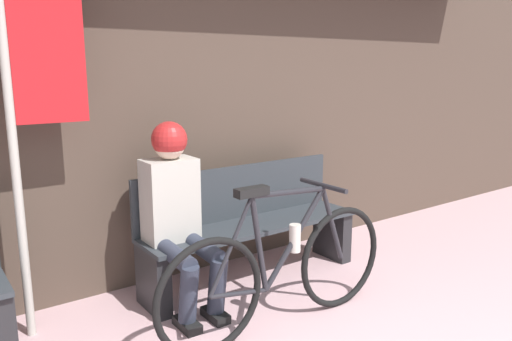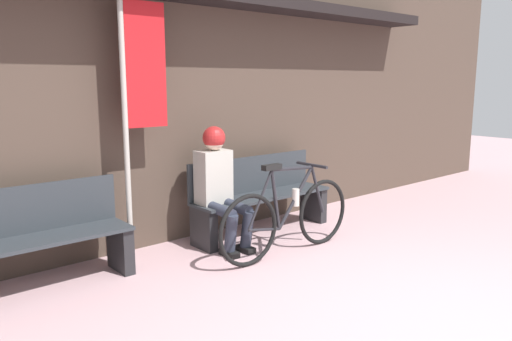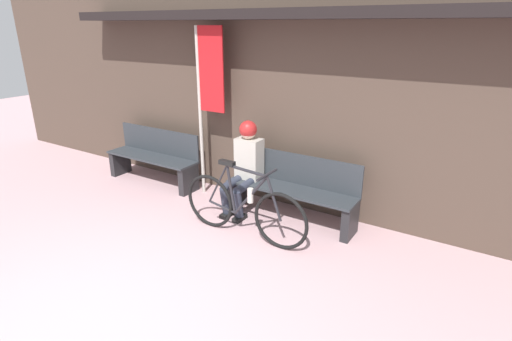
% 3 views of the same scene
% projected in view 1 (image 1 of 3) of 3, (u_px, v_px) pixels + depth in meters
% --- Properties ---
extents(storefront_wall, '(12.00, 0.56, 3.20)m').
position_uv_depth(storefront_wall, '(163.00, 53.00, 3.52)').
color(storefront_wall, '#4C3D33').
rests_on(storefront_wall, ground_plane).
extents(park_bench_near, '(1.70, 0.42, 0.84)m').
position_uv_depth(park_bench_near, '(249.00, 227.00, 3.70)').
color(park_bench_near, '#2D3338').
rests_on(park_bench_near, ground_plane).
extents(bicycle, '(1.67, 0.40, 0.91)m').
position_uv_depth(bicycle, '(282.00, 269.00, 2.98)').
color(bicycle, black).
rests_on(bicycle, ground_plane).
extents(person_seated, '(0.34, 0.61, 1.23)m').
position_uv_depth(person_seated, '(176.00, 204.00, 3.19)').
color(person_seated, '#2D3342').
rests_on(person_seated, ground_plane).
extents(banner_pole, '(0.45, 0.05, 2.37)m').
position_uv_depth(banner_pole, '(32.00, 67.00, 2.74)').
color(banner_pole, '#B7B2A8').
rests_on(banner_pole, ground_plane).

